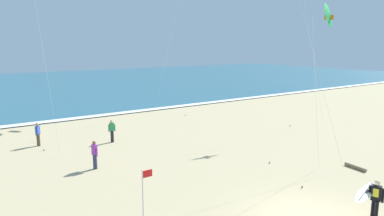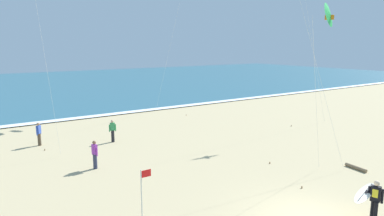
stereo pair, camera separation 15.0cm
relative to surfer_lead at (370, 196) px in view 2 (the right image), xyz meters
The scene contains 9 objects.
ocean_water 55.03m from the surfer_lead, 92.01° to the left, with size 160.00×60.00×0.08m, color #2D6075.
shoreline_foam 25.38m from the surfer_lead, 94.36° to the left, with size 160.00×1.11×0.01m, color white.
surfer_lead is the anchor object (origin of this frame).
kite_delta_emerald_mid 9.14m from the surfer_lead, 54.25° to the left, with size 3.61×1.64×8.86m.
bystander_purple_top 13.44m from the surfer_lead, 120.46° to the left, with size 0.26×0.49×1.59m.
bystander_green_top 16.60m from the surfer_lead, 104.02° to the left, with size 0.50×0.23×1.59m.
bystander_blue_top 19.96m from the surfer_lead, 115.07° to the left, with size 0.36×0.40×1.59m.
lifeguard_flag 8.70m from the surfer_lead, 145.75° to the left, with size 0.45×0.05×2.10m.
driftwood_log 6.14m from the surfer_lead, 34.83° to the left, with size 0.19×0.19×1.28m, color #846B4C.
Camera 2 is at (-10.65, -7.68, 6.72)m, focal length 32.34 mm.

